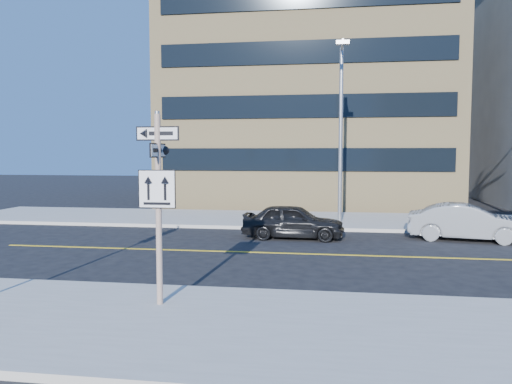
% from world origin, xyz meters
% --- Properties ---
extents(ground, '(120.00, 120.00, 0.00)m').
position_xyz_m(ground, '(0.00, 0.00, 0.00)').
color(ground, black).
rests_on(ground, ground).
extents(sign_pole, '(0.92, 0.92, 4.06)m').
position_xyz_m(sign_pole, '(0.00, -2.51, 2.44)').
color(sign_pole, beige).
rests_on(sign_pole, near_sidewalk).
extents(parked_car_a, '(1.74, 4.04, 1.36)m').
position_xyz_m(parked_car_a, '(2.12, 6.99, 0.68)').
color(parked_car_a, black).
rests_on(parked_car_a, ground).
extents(parked_car_b, '(2.27, 4.51, 1.42)m').
position_xyz_m(parked_car_b, '(8.75, 7.47, 0.71)').
color(parked_car_b, gray).
rests_on(parked_car_b, ground).
extents(streetlight_a, '(0.55, 2.25, 8.00)m').
position_xyz_m(streetlight_a, '(4.00, 10.76, 4.76)').
color(streetlight_a, gray).
rests_on(streetlight_a, far_sidewalk).
extents(building_brick, '(18.00, 18.00, 18.00)m').
position_xyz_m(building_brick, '(2.00, 25.00, 9.00)').
color(building_brick, tan).
rests_on(building_brick, ground).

